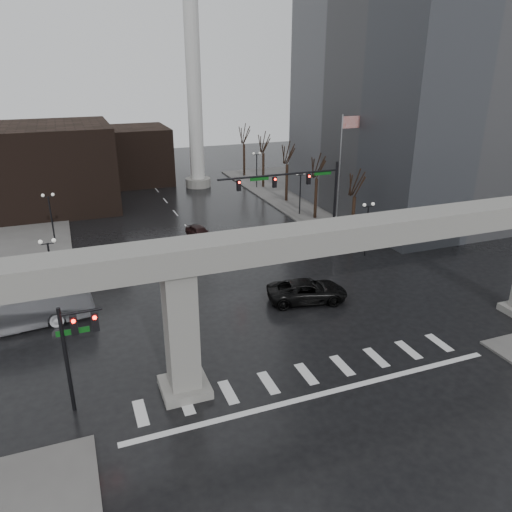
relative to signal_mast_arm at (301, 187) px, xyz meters
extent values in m
plane|color=black|center=(-8.99, -18.80, -5.83)|extent=(160.00, 160.00, 0.00)
cube|color=#63615E|center=(17.01, 17.20, -5.75)|extent=(28.00, 36.00, 0.15)
cube|color=gray|center=(-8.99, -18.80, 2.17)|extent=(48.00, 2.20, 1.40)
cube|color=gray|center=(-15.99, -18.80, -2.18)|extent=(1.60, 1.60, 7.30)
cube|color=gray|center=(-15.99, -18.80, -5.58)|extent=(2.60, 2.60, 0.50)
cube|color=slate|center=(19.01, 7.20, 15.17)|extent=(22.00, 26.00, 42.00)
cube|color=black|center=(-22.99, 23.20, -0.83)|extent=(16.00, 14.00, 10.00)
cube|color=black|center=(-10.99, 33.20, -1.83)|extent=(10.00, 10.00, 8.00)
cylinder|color=silver|center=(-2.99, 27.20, 9.17)|extent=(2.00, 2.00, 30.00)
cylinder|color=gray|center=(-2.99, 27.20, -5.23)|extent=(3.60, 3.60, 1.20)
cylinder|color=black|center=(3.81, 0.00, -1.83)|extent=(0.24, 0.24, 8.00)
cylinder|color=black|center=(-2.19, 0.00, 1.37)|extent=(12.00, 0.18, 0.18)
cube|color=black|center=(0.81, 0.00, 0.72)|extent=(0.35, 0.30, 1.00)
cube|color=black|center=(-2.69, 0.00, 0.72)|extent=(0.35, 0.30, 1.00)
cube|color=black|center=(-6.19, 0.00, 0.72)|extent=(0.35, 0.30, 1.00)
sphere|color=#FF0C05|center=(0.81, -0.18, 1.02)|extent=(0.20, 0.20, 0.20)
cube|color=#0B5013|center=(2.31, 0.00, 1.17)|extent=(1.80, 0.05, 0.35)
cube|color=#0B5013|center=(-4.19, 0.00, 1.17)|extent=(1.80, 0.05, 0.35)
cylinder|color=black|center=(-21.79, -18.30, -2.83)|extent=(0.20, 0.20, 6.00)
cylinder|color=black|center=(-20.79, -18.30, -0.23)|extent=(2.00, 0.14, 0.14)
cube|color=black|center=(-21.19, -18.30, -0.88)|extent=(0.35, 0.30, 1.00)
cube|color=black|center=(-20.19, -18.30, -0.88)|extent=(0.35, 0.30, 1.00)
cube|color=#0B5013|center=(-21.29, -18.30, -1.23)|extent=(1.60, 0.05, 0.30)
cylinder|color=silver|center=(6.01, 3.20, 0.17)|extent=(0.12, 0.12, 12.00)
cube|color=#B02312|center=(7.01, 3.20, 5.37)|extent=(2.00, 0.03, 1.20)
cylinder|color=black|center=(4.51, -4.80, -3.43)|extent=(0.14, 0.14, 4.80)
cube|color=black|center=(4.51, -4.80, -1.08)|extent=(0.90, 0.06, 0.06)
sphere|color=silver|center=(4.06, -4.80, -0.88)|extent=(0.32, 0.32, 0.32)
sphere|color=silver|center=(4.96, -4.80, -0.88)|extent=(0.32, 0.32, 0.32)
cylinder|color=black|center=(4.51, 9.20, -3.43)|extent=(0.14, 0.14, 4.80)
cube|color=black|center=(4.51, 9.20, -1.08)|extent=(0.90, 0.06, 0.06)
sphere|color=silver|center=(4.06, 9.20, -0.88)|extent=(0.32, 0.32, 0.32)
sphere|color=silver|center=(4.96, 9.20, -0.88)|extent=(0.32, 0.32, 0.32)
cylinder|color=black|center=(4.51, 23.20, -3.43)|extent=(0.14, 0.14, 4.80)
cube|color=black|center=(4.51, 23.20, -1.08)|extent=(0.90, 0.06, 0.06)
sphere|color=silver|center=(4.06, 23.20, -0.88)|extent=(0.32, 0.32, 0.32)
sphere|color=silver|center=(4.96, 23.20, -0.88)|extent=(0.32, 0.32, 0.32)
cylinder|color=black|center=(-22.49, -4.80, -3.43)|extent=(0.14, 0.14, 4.80)
cube|color=black|center=(-22.49, -4.80, -1.08)|extent=(0.90, 0.06, 0.06)
sphere|color=silver|center=(-22.94, -4.80, -0.88)|extent=(0.32, 0.32, 0.32)
sphere|color=silver|center=(-22.04, -4.80, -0.88)|extent=(0.32, 0.32, 0.32)
cylinder|color=black|center=(-22.49, 9.20, -3.43)|extent=(0.14, 0.14, 4.80)
cube|color=black|center=(-22.49, 9.20, -1.08)|extent=(0.90, 0.06, 0.06)
sphere|color=silver|center=(-22.94, 9.20, -0.88)|extent=(0.32, 0.32, 0.32)
sphere|color=silver|center=(-22.04, 9.20, -0.88)|extent=(0.32, 0.32, 0.32)
cylinder|color=black|center=(-22.49, 23.20, -3.43)|extent=(0.14, 0.14, 4.80)
cube|color=black|center=(-22.49, 23.20, -1.08)|extent=(0.90, 0.06, 0.06)
sphere|color=silver|center=(-22.94, 23.20, -0.88)|extent=(0.32, 0.32, 0.32)
sphere|color=silver|center=(-22.04, 23.20, -0.88)|extent=(0.32, 0.32, 0.32)
cylinder|color=black|center=(5.51, -0.80, -3.55)|extent=(0.34, 0.34, 4.55)
cylinder|color=black|center=(5.51, -0.80, 0.18)|extent=(0.12, 1.52, 2.98)
cylinder|color=black|center=(6.01, -0.55, -0.05)|extent=(0.83, 1.14, 2.51)
cylinder|color=black|center=(5.51, 7.20, -3.50)|extent=(0.34, 0.34, 4.66)
cylinder|color=black|center=(5.51, 7.20, 0.32)|extent=(0.12, 1.55, 3.05)
cylinder|color=black|center=(6.01, 7.45, 0.08)|extent=(0.85, 1.16, 2.57)
cylinder|color=black|center=(5.51, 15.20, -3.45)|extent=(0.34, 0.34, 4.76)
cylinder|color=black|center=(5.51, 15.20, 0.46)|extent=(0.12, 1.59, 3.11)
cylinder|color=black|center=(6.01, 15.45, 0.22)|extent=(0.86, 1.18, 2.62)
cylinder|color=black|center=(5.51, 23.20, -3.40)|extent=(0.34, 0.34, 4.87)
cylinder|color=black|center=(5.51, 23.20, 0.60)|extent=(0.12, 1.62, 3.18)
cylinder|color=black|center=(6.01, 23.45, 0.35)|extent=(0.88, 1.20, 2.68)
cylinder|color=black|center=(5.51, 31.20, -3.34)|extent=(0.34, 0.34, 4.97)
cylinder|color=black|center=(5.51, 31.20, 0.74)|extent=(0.12, 1.65, 3.25)
cylinder|color=black|center=(6.01, 31.45, 0.48)|extent=(0.89, 1.23, 2.74)
imported|color=black|center=(-4.73, -11.32, -4.99)|extent=(6.48, 3.96, 1.68)
imported|color=silver|center=(-25.53, -7.80, -4.27)|extent=(11.33, 3.52, 3.11)
imported|color=black|center=(-8.69, 5.24, -5.14)|extent=(2.38, 4.27, 1.37)
camera|label=1|loc=(-20.57, -41.66, 11.34)|focal=35.00mm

